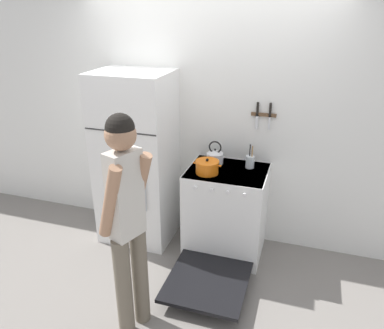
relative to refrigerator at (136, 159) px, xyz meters
name	(u,v)px	position (x,y,z in m)	size (l,w,h in m)	color
ground_plane	(205,229)	(0.67, 0.30, -0.90)	(14.00, 14.00, 0.00)	slate
wall_back	(208,121)	(0.67, 0.33, 0.38)	(10.00, 0.06, 2.55)	silver
refrigerator	(136,159)	(0.00, 0.00, 0.00)	(0.75, 0.63, 1.80)	white
stove_range	(225,214)	(0.97, -0.04, -0.45)	(0.76, 1.35, 0.91)	white
dutch_oven_pot	(207,167)	(0.80, -0.13, 0.08)	(0.27, 0.23, 0.15)	orange
tea_kettle	(215,157)	(0.81, 0.12, 0.09)	(0.21, 0.16, 0.24)	silver
utensil_jar	(250,161)	(1.16, 0.12, 0.08)	(0.08, 0.08, 0.23)	silver
person	(127,218)	(0.52, -1.21, 0.10)	(0.37, 0.42, 1.75)	#6B6051
wall_knife_strip	(264,113)	(1.23, 0.29, 0.52)	(0.24, 0.03, 0.27)	brown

